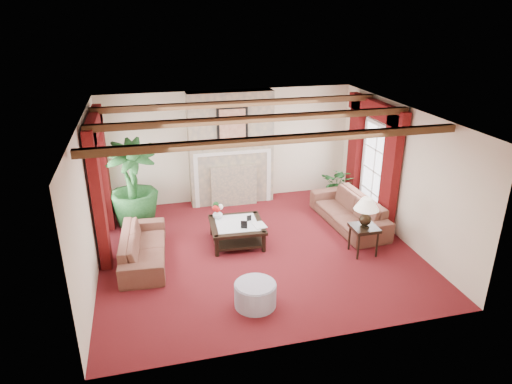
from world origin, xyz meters
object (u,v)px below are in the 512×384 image
object	(u,v)px
potted_palm	(134,202)
coffee_table	(237,233)
sofa_right	(349,206)
ottoman	(255,295)
sofa_left	(143,242)
side_table	(363,240)

from	to	relation	value
potted_palm	coffee_table	xyz separation A→B (m)	(1.99, -1.37, -0.31)
sofa_right	ottoman	bearing A→B (deg)	-52.83
sofa_left	potted_palm	bearing A→B (deg)	8.54
potted_palm	coffee_table	size ratio (longest dim) A/B	1.84
sofa_right	coffee_table	size ratio (longest dim) A/B	2.13
sofa_right	coffee_table	bearing A→B (deg)	-88.73
sofa_left	side_table	xyz separation A→B (m)	(4.14, -0.75, -0.10)
coffee_table	side_table	distance (m)	2.50
sofa_right	coffee_table	world-z (taller)	sofa_right
sofa_left	coffee_table	world-z (taller)	sofa_left
sofa_right	ottoman	distance (m)	3.60
sofa_left	sofa_right	distance (m)	4.43
sofa_left	coffee_table	distance (m)	1.87
potted_palm	sofa_right	bearing A→B (deg)	-13.97
potted_palm	coffee_table	bearing A→B (deg)	-34.52
sofa_right	side_table	xyz separation A→B (m)	(-0.27, -1.24, -0.14)
side_table	sofa_left	bearing A→B (deg)	169.74
sofa_right	coffee_table	distance (m)	2.58
sofa_right	sofa_left	bearing A→B (deg)	-87.60
sofa_left	side_table	distance (m)	4.20
side_table	ottoman	bearing A→B (deg)	-155.24
sofa_right	ottoman	size ratio (longest dim) A/B	3.34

